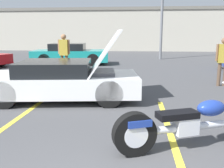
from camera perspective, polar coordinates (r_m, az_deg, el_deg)
name	(u,v)px	position (r m, az deg, el deg)	size (l,w,h in m)	color
parking_stripe_middle	(173,142)	(4.41, 13.76, -12.74)	(0.12, 4.99, 0.01)	yellow
far_building	(136,28)	(27.86, 5.59, 12.55)	(32.00, 4.20, 4.40)	#B2AD9E
motorcycle	(193,124)	(4.17, 18.03, -8.59)	(2.52, 1.17, 0.97)	black
show_car_hood_open	(63,80)	(6.95, -11.22, 0.93)	(4.33, 2.39, 1.89)	white
parked_car_mid_row	(70,54)	(14.94, -9.50, 6.73)	(4.53, 2.33, 1.22)	teal
spectator_by_show_car	(64,51)	(11.08, -10.91, 7.48)	(0.52, 0.23, 1.76)	brown
spectator_midground	(223,58)	(9.34, 24.12, 5.53)	(0.52, 0.22, 1.66)	brown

